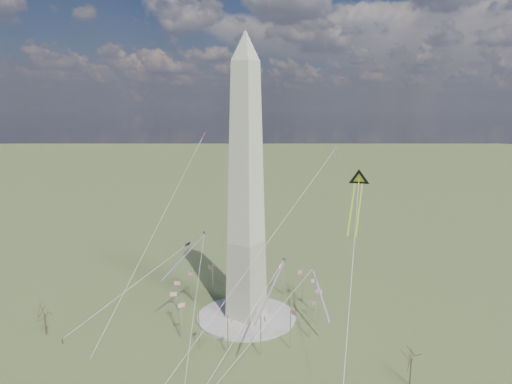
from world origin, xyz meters
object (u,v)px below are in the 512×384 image
Objects in this scene: washington_monument at (246,189)px; kite_delta_black at (359,182)px; person_west at (63,341)px; tree_near at (412,357)px.

kite_delta_black is at bearing 11.73° from washington_monument.
washington_monument is 4.74× the size of kite_delta_black.
washington_monument is 63.56× the size of person_west.
person_west is (-39.03, -48.66, -47.17)m from washington_monument.
kite_delta_black reaches higher than person_west.
tree_near is 0.56× the size of kite_delta_black.
tree_near is at bearing 128.62° from kite_delta_black.
tree_near is at bearing -138.02° from person_west.
kite_delta_black reaches higher than tree_near.
washington_monument is 38.85m from kite_delta_black.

